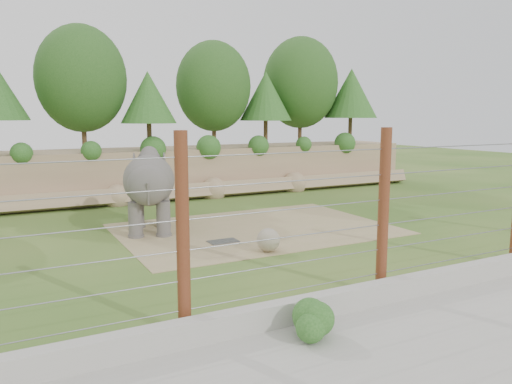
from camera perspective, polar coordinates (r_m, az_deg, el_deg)
name	(u,v)px	position (r m, az deg, el deg)	size (l,w,h in m)	color
ground	(285,249)	(16.20, 3.32, -6.56)	(90.00, 90.00, 0.00)	#2F5A1B
back_embankment	(173,121)	(27.46, -9.42, 7.98)	(30.00, 5.52, 8.77)	#96795B
dirt_patch	(255,229)	(18.97, -0.07, -4.24)	(10.00, 7.00, 0.02)	#988A5A
drain_grate	(223,241)	(17.07, -3.76, -5.65)	(1.00, 0.60, 0.03)	#262628
elephant	(149,192)	(18.65, -12.10, -0.01)	(1.58, 3.70, 2.99)	#55504C
stone_ball	(268,240)	(15.76, 1.42, -5.51)	(0.75, 0.75, 0.75)	gray
retaining_wall	(395,289)	(12.31, 15.62, -10.65)	(26.00, 0.35, 0.50)	#A9A59C
walkway	(466,332)	(11.14, 22.85, -14.48)	(26.00, 4.00, 0.01)	#A9A59C
barrier_fence	(383,212)	(12.21, 14.35, -2.24)	(20.26, 0.26, 4.00)	maroon
walkway_shrub	(311,319)	(9.96, 6.28, -14.27)	(0.75, 0.75, 0.75)	#225519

